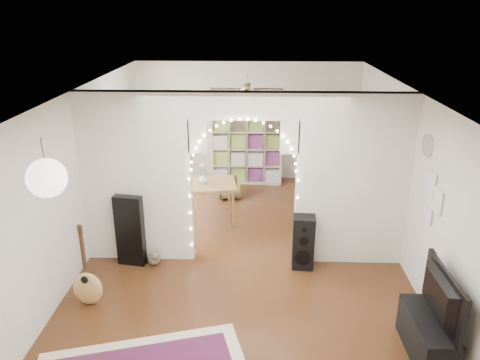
{
  "coord_description": "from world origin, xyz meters",
  "views": [
    {
      "loc": [
        0.17,
        -6.69,
        3.88
      ],
      "look_at": [
        -0.06,
        0.3,
        1.23
      ],
      "focal_mm": 35.0,
      "sensor_mm": 36.0,
      "label": 1
    }
  ],
  "objects_px": {
    "media_console": "(427,337)",
    "dining_table": "(203,187)",
    "bookcase": "(247,148)",
    "dining_chair_left": "(229,188)",
    "floor_speaker": "(303,242)",
    "dining_chair_right": "(324,235)",
    "acoustic_guitar": "(86,276)"
  },
  "relations": [
    {
      "from": "dining_chair_right",
      "to": "bookcase",
      "type": "bearing_deg",
      "value": 122.28
    },
    {
      "from": "dining_chair_left",
      "to": "dining_chair_right",
      "type": "xyz_separation_m",
      "value": [
        1.73,
        -2.19,
        0.03
      ]
    },
    {
      "from": "acoustic_guitar",
      "to": "dining_table",
      "type": "distance_m",
      "value": 3.01
    },
    {
      "from": "dining_chair_left",
      "to": "dining_chair_right",
      "type": "height_order",
      "value": "dining_chair_right"
    },
    {
      "from": "media_console",
      "to": "dining_chair_left",
      "type": "bearing_deg",
      "value": 118.06
    },
    {
      "from": "floor_speaker",
      "to": "dining_table",
      "type": "distance_m",
      "value": 2.38
    },
    {
      "from": "media_console",
      "to": "dining_table",
      "type": "bearing_deg",
      "value": 129.47
    },
    {
      "from": "acoustic_guitar",
      "to": "dining_chair_left",
      "type": "distance_m",
      "value": 4.24
    },
    {
      "from": "acoustic_guitar",
      "to": "dining_chair_left",
      "type": "bearing_deg",
      "value": 80.37
    },
    {
      "from": "dining_chair_left",
      "to": "dining_chair_right",
      "type": "distance_m",
      "value": 2.79
    },
    {
      "from": "acoustic_guitar",
      "to": "floor_speaker",
      "type": "xyz_separation_m",
      "value": [
        3.02,
        1.09,
        -0.02
      ]
    },
    {
      "from": "floor_speaker",
      "to": "bookcase",
      "type": "relative_size",
      "value": 0.53
    },
    {
      "from": "media_console",
      "to": "dining_table",
      "type": "height_order",
      "value": "dining_table"
    },
    {
      "from": "dining_chair_left",
      "to": "bookcase",
      "type": "bearing_deg",
      "value": 60.04
    },
    {
      "from": "dining_chair_left",
      "to": "floor_speaker",
      "type": "bearing_deg",
      "value": -73.95
    },
    {
      "from": "bookcase",
      "to": "dining_table",
      "type": "bearing_deg",
      "value": -104.31
    },
    {
      "from": "floor_speaker",
      "to": "bookcase",
      "type": "bearing_deg",
      "value": 108.24
    },
    {
      "from": "dining_chair_left",
      "to": "acoustic_guitar",
      "type": "bearing_deg",
      "value": -122.84
    },
    {
      "from": "acoustic_guitar",
      "to": "dining_chair_left",
      "type": "relative_size",
      "value": 2.18
    },
    {
      "from": "acoustic_guitar",
      "to": "media_console",
      "type": "distance_m",
      "value": 4.37
    },
    {
      "from": "dining_chair_right",
      "to": "media_console",
      "type": "bearing_deg",
      "value": -62.43
    },
    {
      "from": "bookcase",
      "to": "dining_table",
      "type": "distance_m",
      "value": 2.27
    },
    {
      "from": "bookcase",
      "to": "floor_speaker",
      "type": "bearing_deg",
      "value": -70.27
    },
    {
      "from": "floor_speaker",
      "to": "dining_chair_right",
      "type": "bearing_deg",
      "value": 59.75
    },
    {
      "from": "dining_table",
      "to": "dining_chair_right",
      "type": "relative_size",
      "value": 2.44
    },
    {
      "from": "acoustic_guitar",
      "to": "dining_table",
      "type": "height_order",
      "value": "acoustic_guitar"
    },
    {
      "from": "media_console",
      "to": "dining_chair_left",
      "type": "xyz_separation_m",
      "value": [
        -2.58,
        4.72,
        -0.04
      ]
    },
    {
      "from": "dining_chair_right",
      "to": "dining_chair_left",
      "type": "bearing_deg",
      "value": 137.17
    },
    {
      "from": "media_console",
      "to": "floor_speaker",
      "type": "bearing_deg",
      "value": 122.66
    },
    {
      "from": "acoustic_guitar",
      "to": "dining_chair_right",
      "type": "distance_m",
      "value": 3.83
    },
    {
      "from": "floor_speaker",
      "to": "dining_chair_left",
      "type": "distance_m",
      "value": 3.09
    },
    {
      "from": "floor_speaker",
      "to": "bookcase",
      "type": "distance_m",
      "value": 3.89
    }
  ]
}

